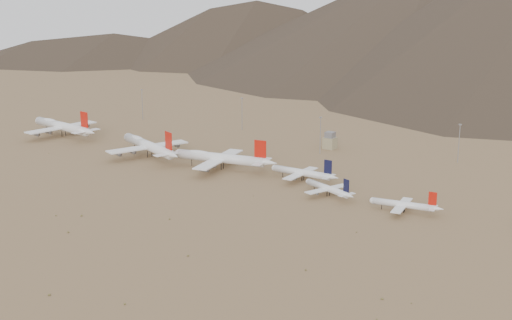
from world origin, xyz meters
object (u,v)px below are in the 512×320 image
Objects in this scene: widebody_east at (221,158)px; narrowbody_b at (329,189)px; widebody_centre at (149,146)px; narrowbody_a at (303,173)px; control_tower at (330,141)px; widebody_west at (63,126)px.

widebody_east is 84.23m from narrowbody_b.
widebody_centre reaches higher than narrowbody_a.
narrowbody_b reaches higher than control_tower.
widebody_centre is at bearing 170.76° from widebody_east.
widebody_west reaches higher than widebody_east.
widebody_west is 1.08× the size of widebody_east.
widebody_centre is 142.68m from narrowbody_b.
widebody_centre is 115.60m from narrowbody_a.
narrowbody_a is at bearing 6.91° from widebody_west.
widebody_centre is at bearing 1.24° from widebody_west.
widebody_west is 97.89m from widebody_centre.
narrowbody_a is 84.49m from control_tower.
widebody_east is 1.86× the size of narrowbody_b.
widebody_east is 1.53× the size of narrowbody_a.
widebody_west is 1.06× the size of widebody_centre.
widebody_centre is 59.01m from widebody_east.
control_tower is (185.71, 81.01, -2.41)m from widebody_west.
widebody_west is 240.52m from narrowbody_b.
widebody_centre is 5.94× the size of control_tower.
control_tower is at bearing 59.39° from widebody_east.
widebody_west is at bearing 178.72° from narrowbody_a.
narrowbody_b is at bearing 16.65° from widebody_centre.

